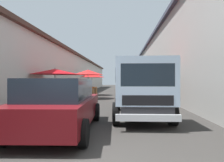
% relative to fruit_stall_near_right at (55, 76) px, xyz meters
% --- Properties ---
extents(ground, '(90.00, 90.00, 0.00)m').
position_rel_fruit_stall_near_right_xyz_m(ground, '(5.84, -2.87, -1.66)').
color(ground, '#33302D').
extents(building_left_whitewash, '(49.80, 7.50, 4.29)m').
position_rel_fruit_stall_near_right_xyz_m(building_left_whitewash, '(8.09, 4.60, 0.49)').
color(building_left_whitewash, beige).
rests_on(building_left_whitewash, ground).
extents(building_right_concrete, '(49.80, 7.50, 5.99)m').
position_rel_fruit_stall_near_right_xyz_m(building_right_concrete, '(8.09, -10.35, 1.34)').
color(building_right_concrete, gray).
rests_on(building_right_concrete, ground).
extents(fruit_stall_near_right, '(2.76, 2.76, 2.14)m').
position_rel_fruit_stall_near_right_xyz_m(fruit_stall_near_right, '(0.00, 0.00, 0.00)').
color(fruit_stall_near_right, '#9E9EA3').
rests_on(fruit_stall_near_right, ground).
extents(fruit_stall_far_left, '(2.37, 2.37, 2.21)m').
position_rel_fruit_stall_near_right_xyz_m(fruit_stall_far_left, '(7.32, -0.86, 0.04)').
color(fruit_stall_far_left, '#9E9EA3').
rests_on(fruit_stall_far_left, ground).
extents(fruit_stall_mid_lane, '(2.33, 2.33, 2.31)m').
position_rel_fruit_stall_near_right_xyz_m(fruit_stall_mid_lane, '(3.85, -1.16, 0.07)').
color(fruit_stall_mid_lane, '#9E9EA3').
rests_on(fruit_stall_mid_lane, ground).
extents(fruit_stall_far_right, '(2.34, 2.34, 2.37)m').
position_rel_fruit_stall_near_right_xyz_m(fruit_stall_far_right, '(-0.01, -4.95, 0.14)').
color(fruit_stall_far_right, '#9E9EA3').
rests_on(fruit_stall_far_right, ground).
extents(fruit_stall_near_left, '(2.84, 2.84, 2.21)m').
position_rel_fruit_stall_near_right_xyz_m(fruit_stall_near_left, '(12.05, -5.65, 0.10)').
color(fruit_stall_near_left, '#9E9EA3').
rests_on(fruit_stall_near_left, ground).
extents(hatchback_car, '(3.98, 2.06, 1.45)m').
position_rel_fruit_stall_near_right_xyz_m(hatchback_car, '(-5.30, -2.11, -0.92)').
color(hatchback_car, '#600F14').
rests_on(hatchback_car, ground).
extents(delivery_truck, '(4.95, 2.03, 2.08)m').
position_rel_fruit_stall_near_right_xyz_m(delivery_truck, '(-3.84, -4.51, -0.62)').
color(delivery_truck, black).
rests_on(delivery_truck, ground).
extents(vendor_by_crates, '(0.39, 0.57, 1.58)m').
position_rel_fruit_stall_near_right_xyz_m(vendor_by_crates, '(4.30, -4.50, -0.75)').
color(vendor_by_crates, '#665B4C').
rests_on(vendor_by_crates, ground).
extents(vendor_in_shade, '(0.48, 0.46, 1.57)m').
position_rel_fruit_stall_near_right_xyz_m(vendor_in_shade, '(6.38, -5.78, -0.76)').
color(vendor_in_shade, '#232328').
rests_on(vendor_in_shade, ground).
extents(plastic_stool, '(0.30, 0.30, 0.43)m').
position_rel_fruit_stall_near_right_xyz_m(plastic_stool, '(-0.53, -1.17, -1.33)').
color(plastic_stool, red).
rests_on(plastic_stool, ground).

